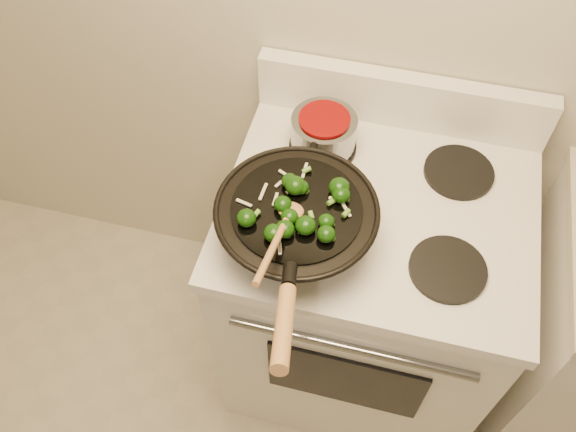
# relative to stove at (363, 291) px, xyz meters

# --- Properties ---
(stove) EXTENTS (0.78, 0.67, 1.08)m
(stove) POSITION_rel_stove_xyz_m (0.00, 0.00, 0.00)
(stove) COLOR white
(stove) RESTS_ON ground
(wok) EXTENTS (0.38, 0.62, 0.26)m
(wok) POSITION_rel_stove_xyz_m (-0.18, -0.16, 0.53)
(wok) COLOR black
(wok) RESTS_ON stove
(stirfry) EXTENTS (0.26, 0.26, 0.04)m
(stirfry) POSITION_rel_stove_xyz_m (-0.17, -0.16, 0.59)
(stirfry) COLOR #0F3207
(stirfry) RESTS_ON wok
(wooden_spoon) EXTENTS (0.06, 0.27, 0.10)m
(wooden_spoon) POSITION_rel_stove_xyz_m (-0.19, -0.24, 0.61)
(wooden_spoon) COLOR #A67341
(wooden_spoon) RESTS_ON wok
(saucepan) EXTENTS (0.17, 0.27, 0.10)m
(saucepan) POSITION_rel_stove_xyz_m (-0.18, 0.15, 0.51)
(saucepan) COLOR gray
(saucepan) RESTS_ON stove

